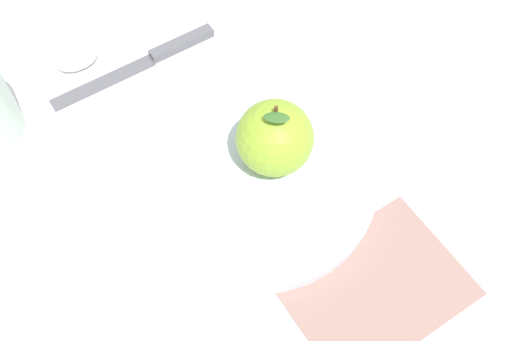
{
  "coord_description": "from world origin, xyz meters",
  "views": [
    {
      "loc": [
        0.33,
        0.03,
        0.49
      ],
      "look_at": [
        0.03,
        0.04,
        0.02
      ],
      "focal_mm": 41.02,
      "sensor_mm": 36.0,
      "label": 1
    }
  ],
  "objects_px": {
    "apple": "(275,138)",
    "linen_napkin": "(376,286)",
    "spoon": "(92,53)",
    "dinner_plate": "(256,177)",
    "knife": "(150,59)"
  },
  "relations": [
    {
      "from": "apple",
      "to": "linen_napkin",
      "type": "distance_m",
      "value": 0.16
    },
    {
      "from": "linen_napkin",
      "to": "apple",
      "type": "bearing_deg",
      "value": -146.6
    },
    {
      "from": "spoon",
      "to": "linen_napkin",
      "type": "bearing_deg",
      "value": 44.81
    },
    {
      "from": "dinner_plate",
      "to": "knife",
      "type": "relative_size",
      "value": 1.33
    },
    {
      "from": "apple",
      "to": "spoon",
      "type": "bearing_deg",
      "value": -128.29
    },
    {
      "from": "spoon",
      "to": "linen_napkin",
      "type": "distance_m",
      "value": 0.4
    },
    {
      "from": "spoon",
      "to": "dinner_plate",
      "type": "bearing_deg",
      "value": 46.35
    },
    {
      "from": "knife",
      "to": "spoon",
      "type": "bearing_deg",
      "value": -98.4
    },
    {
      "from": "linen_napkin",
      "to": "dinner_plate",
      "type": "bearing_deg",
      "value": -137.71
    },
    {
      "from": "apple",
      "to": "dinner_plate",
      "type": "bearing_deg",
      "value": -48.84
    },
    {
      "from": "dinner_plate",
      "to": "knife",
      "type": "distance_m",
      "value": 0.2
    },
    {
      "from": "dinner_plate",
      "to": "knife",
      "type": "xyz_separation_m",
      "value": [
        -0.16,
        -0.12,
        -0.0
      ]
    },
    {
      "from": "linen_napkin",
      "to": "spoon",
      "type": "bearing_deg",
      "value": -135.19
    },
    {
      "from": "dinner_plate",
      "to": "spoon",
      "type": "bearing_deg",
      "value": -133.65
    },
    {
      "from": "apple",
      "to": "spoon",
      "type": "distance_m",
      "value": 0.26
    }
  ]
}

